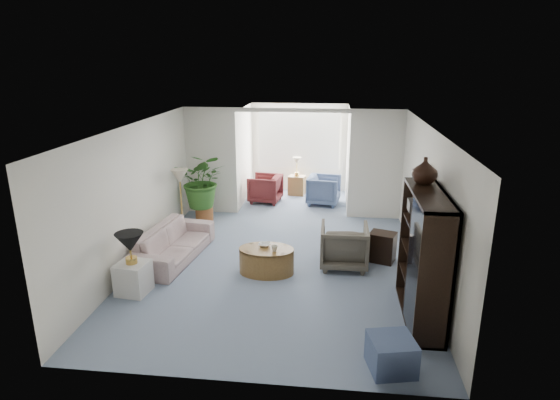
# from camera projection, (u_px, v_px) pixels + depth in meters

# --- Properties ---
(floor) EXTENTS (6.00, 6.00, 0.00)m
(floor) POSITION_uv_depth(u_px,v_px,m) (276.00, 270.00, 8.23)
(floor) COLOR #8093A9
(floor) RESTS_ON ground
(sunroom_floor) EXTENTS (2.60, 2.60, 0.00)m
(sunroom_floor) POSITION_uv_depth(u_px,v_px,m) (295.00, 201.00, 12.13)
(sunroom_floor) COLOR #8093A9
(sunroom_floor) RESTS_ON ground
(back_pier_left) EXTENTS (1.20, 0.12, 2.50)m
(back_pier_left) POSITION_uv_depth(u_px,v_px,m) (211.00, 161.00, 10.92)
(back_pier_left) COLOR white
(back_pier_left) RESTS_ON ground
(back_pier_right) EXTENTS (1.20, 0.12, 2.50)m
(back_pier_right) POSITION_uv_depth(u_px,v_px,m) (376.00, 165.00, 10.51)
(back_pier_right) COLOR white
(back_pier_right) RESTS_ON ground
(back_header) EXTENTS (2.60, 0.12, 0.10)m
(back_header) POSITION_uv_depth(u_px,v_px,m) (292.00, 110.00, 10.36)
(back_header) COLOR white
(back_header) RESTS_ON back_pier_left
(window_pane) EXTENTS (2.20, 0.02, 1.50)m
(window_pane) POSITION_uv_depth(u_px,v_px,m) (299.00, 141.00, 12.74)
(window_pane) COLOR white
(window_blinds) EXTENTS (2.20, 0.02, 1.50)m
(window_blinds) POSITION_uv_depth(u_px,v_px,m) (299.00, 141.00, 12.71)
(window_blinds) COLOR white
(framed_picture) EXTENTS (0.04, 0.50, 0.40)m
(framed_picture) POSITION_uv_depth(u_px,v_px,m) (430.00, 182.00, 7.37)
(framed_picture) COLOR #BBAB96
(sofa) EXTENTS (1.05, 2.15, 0.60)m
(sofa) POSITION_uv_depth(u_px,v_px,m) (174.00, 243.00, 8.61)
(sofa) COLOR beige
(sofa) RESTS_ON ground
(end_table) EXTENTS (0.51, 0.51, 0.51)m
(end_table) POSITION_uv_depth(u_px,v_px,m) (133.00, 278.00, 7.36)
(end_table) COLOR silver
(end_table) RESTS_ON ground
(table_lamp) EXTENTS (0.44, 0.44, 0.30)m
(table_lamp) POSITION_uv_depth(u_px,v_px,m) (130.00, 242.00, 7.18)
(table_lamp) COLOR black
(table_lamp) RESTS_ON end_table
(floor_lamp) EXTENTS (0.36, 0.36, 0.28)m
(floor_lamp) POSITION_uv_depth(u_px,v_px,m) (180.00, 176.00, 9.57)
(floor_lamp) COLOR beige
(floor_lamp) RESTS_ON ground
(coffee_table) EXTENTS (1.06, 1.06, 0.45)m
(coffee_table) POSITION_uv_depth(u_px,v_px,m) (267.00, 261.00, 8.05)
(coffee_table) COLOR olive
(coffee_table) RESTS_ON ground
(coffee_bowl) EXTENTS (0.22, 0.22, 0.05)m
(coffee_bowl) POSITION_uv_depth(u_px,v_px,m) (264.00, 245.00, 8.08)
(coffee_bowl) COLOR silver
(coffee_bowl) RESTS_ON coffee_table
(coffee_cup) EXTENTS (0.12, 0.12, 0.10)m
(coffee_cup) POSITION_uv_depth(u_px,v_px,m) (274.00, 248.00, 7.86)
(coffee_cup) COLOR beige
(coffee_cup) RESTS_ON coffee_table
(wingback_chair) EXTENTS (0.83, 0.85, 0.77)m
(wingback_chair) POSITION_uv_depth(u_px,v_px,m) (344.00, 246.00, 8.27)
(wingback_chair) COLOR #5D5649
(wingback_chair) RESTS_ON ground
(side_table_dark) EXTENTS (0.55, 0.49, 0.54)m
(side_table_dark) POSITION_uv_depth(u_px,v_px,m) (382.00, 247.00, 8.51)
(side_table_dark) COLOR black
(side_table_dark) RESTS_ON ground
(entertainment_cabinet) EXTENTS (0.44, 1.67, 1.85)m
(entertainment_cabinet) POSITION_uv_depth(u_px,v_px,m) (424.00, 257.00, 6.49)
(entertainment_cabinet) COLOR black
(entertainment_cabinet) RESTS_ON ground
(cabinet_urn) EXTENTS (0.36, 0.36, 0.38)m
(cabinet_urn) POSITION_uv_depth(u_px,v_px,m) (425.00, 170.00, 6.63)
(cabinet_urn) COLOR black
(cabinet_urn) RESTS_ON entertainment_cabinet
(ottoman) EXTENTS (0.61, 0.61, 0.41)m
(ottoman) POSITION_uv_depth(u_px,v_px,m) (391.00, 354.00, 5.56)
(ottoman) COLOR slate
(ottoman) RESTS_ON ground
(plant_pot) EXTENTS (0.40, 0.40, 0.32)m
(plant_pot) POSITION_uv_depth(u_px,v_px,m) (204.00, 214.00, 10.66)
(plant_pot) COLOR brown
(plant_pot) RESTS_ON ground
(house_plant) EXTENTS (1.13, 0.98, 1.26)m
(house_plant) POSITION_uv_depth(u_px,v_px,m) (203.00, 180.00, 10.43)
(house_plant) COLOR #2E6221
(house_plant) RESTS_ON plant_pot
(sunroom_chair_blue) EXTENTS (0.89, 0.88, 0.73)m
(sunroom_chair_blue) POSITION_uv_depth(u_px,v_px,m) (324.00, 190.00, 11.81)
(sunroom_chair_blue) COLOR slate
(sunroom_chair_blue) RESTS_ON ground
(sunroom_chair_maroon) EXTENTS (0.87, 0.86, 0.71)m
(sunroom_chair_maroon) POSITION_uv_depth(u_px,v_px,m) (265.00, 189.00, 11.97)
(sunroom_chair_maroon) COLOR maroon
(sunroom_chair_maroon) RESTS_ON ground
(sunroom_table) EXTENTS (0.47, 0.39, 0.52)m
(sunroom_table) POSITION_uv_depth(u_px,v_px,m) (297.00, 185.00, 12.63)
(sunroom_table) COLOR olive
(sunroom_table) RESTS_ON ground
(shelf_clutter) EXTENTS (0.30, 1.11, 1.06)m
(shelf_clutter) POSITION_uv_depth(u_px,v_px,m) (424.00, 239.00, 6.28)
(shelf_clutter) COLOR #282623
(shelf_clutter) RESTS_ON entertainment_cabinet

